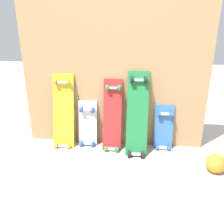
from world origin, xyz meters
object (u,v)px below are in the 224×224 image
Objects in this scene: skateboard_red at (113,119)px; skateboard_green at (137,117)px; skateboard_yellow at (63,114)px; rubber_ball at (216,163)px; skateboard_blue at (163,131)px; skateboard_white at (88,126)px.

skateboard_red is 0.26m from skateboard_green.
skateboard_green is (0.79, -0.06, 0.03)m from skateboard_yellow.
skateboard_green is at bearing 157.02° from rubber_ball.
skateboard_green is 1.62× the size of skateboard_blue.
skateboard_green is at bearing -4.16° from skateboard_yellow.
skateboard_white is 1.02× the size of skateboard_blue.
skateboard_red is 4.63× the size of rubber_ball.
skateboard_white is 3.20× the size of rubber_ball.
skateboard_red is (0.53, -0.01, -0.02)m from skateboard_yellow.
skateboard_yellow reaches higher than rubber_ball.
skateboard_white is 1.31m from rubber_ball.
skateboard_blue is (0.28, 0.10, -0.18)m from skateboard_green.
rubber_ball is at bearing -19.99° from skateboard_red.
skateboard_white is at bearing -179.53° from skateboard_blue.
skateboard_blue is at bearing 137.14° from rubber_ball.
skateboard_yellow reaches higher than skateboard_red.
skateboard_red is at bearing -174.85° from skateboard_blue.
skateboard_white is at bearing 170.34° from skateboard_green.
skateboard_green is at bearing -160.92° from skateboard_blue.
skateboard_blue is at bearing 2.18° from skateboard_yellow.
skateboard_yellow is 0.96× the size of skateboard_green.
skateboard_white reaches higher than skateboard_blue.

